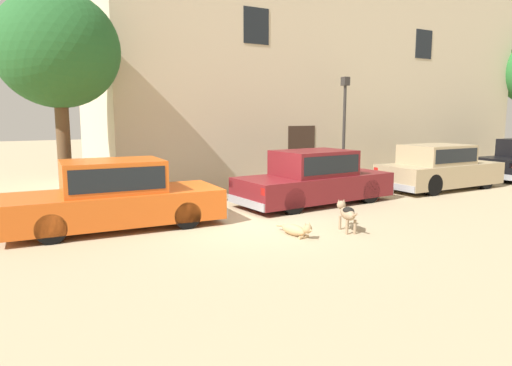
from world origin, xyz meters
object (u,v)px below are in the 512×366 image
(parked_sedan_nearest, at_px, (115,195))
(stray_dog_spotted, at_px, (296,230))
(parked_sedan_second, at_px, (314,178))
(stray_dog_tan, at_px, (347,213))
(street_lamp, at_px, (344,118))
(acacia_tree_left, at_px, (58,51))
(parked_sedan_third, at_px, (439,167))

(parked_sedan_nearest, xyz_separation_m, stray_dog_spotted, (3.05, -2.58, -0.60))
(parked_sedan_second, distance_m, stray_dog_tan, 3.13)
(parked_sedan_second, xyz_separation_m, street_lamp, (2.50, 1.72, 1.65))
(stray_dog_tan, relative_size, street_lamp, 0.27)
(stray_dog_spotted, bearing_deg, acacia_tree_left, -147.69)
(stray_dog_spotted, xyz_separation_m, street_lamp, (4.93, 4.36, 2.25))
(parked_sedan_third, distance_m, street_lamp, 3.58)
(parked_sedan_third, bearing_deg, street_lamp, 146.91)
(parked_sedan_nearest, relative_size, stray_dog_spotted, 4.32)
(stray_dog_spotted, relative_size, acacia_tree_left, 0.21)
(street_lamp, distance_m, acacia_tree_left, 8.87)
(parked_sedan_second, bearing_deg, stray_dog_spotted, -136.02)
(parked_sedan_third, height_order, stray_dog_tan, parked_sedan_third)
(parked_sedan_second, bearing_deg, stray_dog_tan, -117.37)
(street_lamp, bearing_deg, parked_sedan_nearest, -167.42)
(parked_sedan_second, distance_m, acacia_tree_left, 7.27)
(parked_sedan_nearest, height_order, street_lamp, street_lamp)
(parked_sedan_nearest, height_order, parked_sedan_third, parked_sedan_nearest)
(street_lamp, relative_size, acacia_tree_left, 0.69)
(parked_sedan_second, distance_m, stray_dog_spotted, 3.64)
(parked_sedan_third, height_order, street_lamp, street_lamp)
(parked_sedan_nearest, height_order, stray_dog_spotted, parked_sedan_nearest)
(stray_dog_spotted, bearing_deg, parked_sedan_nearest, -137.75)
(parked_sedan_nearest, relative_size, parked_sedan_third, 1.06)
(parked_sedan_nearest, xyz_separation_m, street_lamp, (7.98, 1.78, 1.65))
(acacia_tree_left, bearing_deg, parked_sedan_nearest, -69.30)
(acacia_tree_left, bearing_deg, stray_dog_spotted, -50.16)
(street_lamp, height_order, acacia_tree_left, acacia_tree_left)
(parked_sedan_second, bearing_deg, street_lamp, 31.05)
(stray_dog_tan, xyz_separation_m, acacia_tree_left, (-4.96, 4.74, 3.57))
(parked_sedan_second, height_order, stray_dog_spotted, parked_sedan_second)
(parked_sedan_nearest, distance_m, stray_dog_spotted, 4.04)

